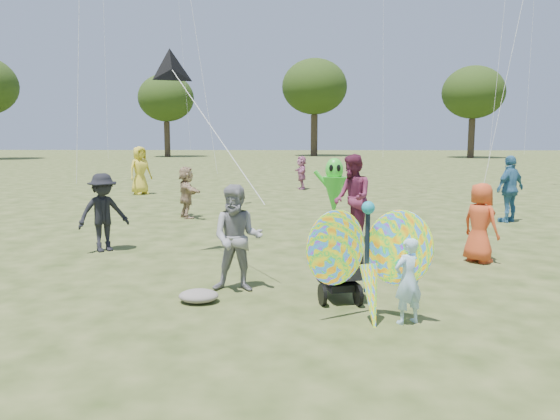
# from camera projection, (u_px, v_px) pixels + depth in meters

# --- Properties ---
(ground) EXTENTS (160.00, 160.00, 0.00)m
(ground) POSITION_uv_depth(u_px,v_px,m) (291.00, 306.00, 7.37)
(ground) COLOR #51592B
(ground) RESTS_ON ground
(child_girl) EXTENTS (0.47, 0.40, 1.08)m
(child_girl) POSITION_uv_depth(u_px,v_px,m) (408.00, 280.00, 6.60)
(child_girl) COLOR #ACD5F3
(child_girl) RESTS_ON ground
(adult_man) EXTENTS (0.79, 0.63, 1.58)m
(adult_man) POSITION_uv_depth(u_px,v_px,m) (237.00, 238.00, 7.98)
(adult_man) COLOR gray
(adult_man) RESTS_ON ground
(grey_bag) EXTENTS (0.55, 0.45, 0.18)m
(grey_bag) POSITION_uv_depth(u_px,v_px,m) (199.00, 296.00, 7.51)
(grey_bag) COLOR gray
(grey_bag) RESTS_ON ground
(crowd_a) EXTENTS (0.77, 0.84, 1.44)m
(crowd_a) POSITION_uv_depth(u_px,v_px,m) (480.00, 223.00, 9.82)
(crowd_a) COLOR #CF4721
(crowd_a) RESTS_ON ground
(crowd_b) EXTENTS (1.14, 1.07, 1.55)m
(crowd_b) POSITION_uv_depth(u_px,v_px,m) (103.00, 213.00, 10.74)
(crowd_b) COLOR black
(crowd_b) RESTS_ON ground
(crowd_c) EXTENTS (1.10, 0.95, 1.77)m
(crowd_c) POSITION_uv_depth(u_px,v_px,m) (510.00, 189.00, 14.38)
(crowd_c) COLOR teal
(crowd_c) RESTS_ON ground
(crowd_d) EXTENTS (1.00, 1.38, 1.44)m
(crowd_d) POSITION_uv_depth(u_px,v_px,m) (186.00, 192.00, 15.14)
(crowd_d) COLOR tan
(crowd_d) RESTS_ON ground
(crowd_e) EXTENTS (0.90, 1.05, 1.90)m
(crowd_e) POSITION_uv_depth(u_px,v_px,m) (352.00, 198.00, 11.67)
(crowd_e) COLOR maroon
(crowd_e) RESTS_ON ground
(crowd_g) EXTENTS (1.06, 1.07, 1.87)m
(crowd_g) POSITION_uv_depth(u_px,v_px,m) (140.00, 170.00, 21.21)
(crowd_g) COLOR yellow
(crowd_g) RESTS_ON ground
(crowd_j) EXTENTS (0.56, 1.36, 1.42)m
(crowd_j) POSITION_uv_depth(u_px,v_px,m) (302.00, 173.00, 23.34)
(crowd_j) COLOR #B96991
(crowd_j) RESTS_ON ground
(jogging_stroller) EXTENTS (0.65, 1.11, 1.09)m
(jogging_stroller) POSITION_uv_depth(u_px,v_px,m) (338.00, 255.00, 7.68)
(jogging_stroller) COLOR black
(jogging_stroller) RESTS_ON ground
(butterfly_kite) EXTENTS (1.74, 0.75, 1.70)m
(butterfly_kite) POSITION_uv_depth(u_px,v_px,m) (369.00, 263.00, 6.61)
(butterfly_kite) COLOR #F95D27
(butterfly_kite) RESTS_ON ground
(delta_kite_rig) EXTENTS (2.25, 2.42, 2.61)m
(delta_kite_rig) POSITION_uv_depth(u_px,v_px,m) (173.00, 71.00, 9.81)
(delta_kite_rig) COLOR black
(delta_kite_rig) RESTS_ON ground
(alien_kite) EXTENTS (1.12, 0.69, 1.74)m
(alien_kite) POSITION_uv_depth(u_px,v_px,m) (334.00, 189.00, 13.46)
(alien_kite) COLOR green
(alien_kite) RESTS_ON ground
(tree_line) EXTENTS (91.78, 33.60, 10.79)m
(tree_line) POSITION_uv_depth(u_px,v_px,m) (336.00, 86.00, 50.88)
(tree_line) COLOR #3A2D21
(tree_line) RESTS_ON ground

